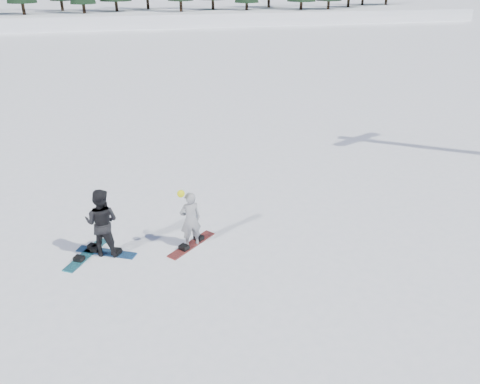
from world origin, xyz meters
name	(u,v)px	position (x,y,z in m)	size (l,w,h in m)	color
ground	(166,275)	(0.00, 0.00, 0.00)	(420.00, 420.00, 0.00)	white
alpine_backdrop	(91,27)	(-11.72, 189.17, -13.97)	(412.50, 227.00, 53.20)	white
snowboarder_woman	(190,219)	(0.75, 1.10, 0.75)	(0.59, 0.45, 1.60)	#99989D
snowboarder_man	(102,222)	(-1.32, 1.24, 0.85)	(0.82, 0.64, 1.69)	black
snowboard_woman	(192,245)	(0.75, 1.10, 0.01)	(1.50, 0.28, 0.03)	maroon
snowboard_man	(106,252)	(-1.32, 1.24, 0.01)	(1.50, 0.28, 0.03)	navy
snowboard_loose_a	(86,255)	(-1.78, 1.25, 0.01)	(1.50, 0.28, 0.03)	#187485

